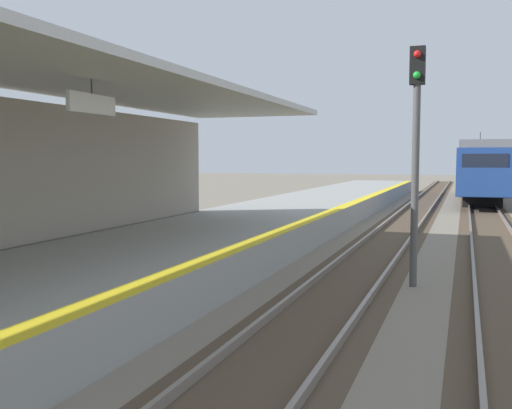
# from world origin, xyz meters

# --- Properties ---
(station_platform) EXTENTS (5.00, 80.00, 0.91)m
(station_platform) POSITION_xyz_m (-2.50, 16.00, 0.45)
(station_platform) COLOR #999993
(station_platform) RESTS_ON ground
(track_pair_nearest_platform) EXTENTS (2.34, 120.00, 0.16)m
(track_pair_nearest_platform) POSITION_xyz_m (1.90, 20.00, 0.05)
(track_pair_nearest_platform) COLOR #4C3D2D
(track_pair_nearest_platform) RESTS_ON ground
(track_pair_middle) EXTENTS (2.34, 120.00, 0.16)m
(track_pair_middle) POSITION_xyz_m (5.30, 20.00, 0.05)
(track_pair_middle) COLOR #4C3D2D
(track_pair_middle) RESTS_ON ground
(approaching_train) EXTENTS (2.93, 19.60, 4.76)m
(approaching_train) POSITION_xyz_m (5.30, 46.05, 2.18)
(approaching_train) COLOR navy
(approaching_train) RESTS_ON ground
(rail_signal_post) EXTENTS (0.32, 0.34, 5.20)m
(rail_signal_post) POSITION_xyz_m (3.30, 16.99, 3.19)
(rail_signal_post) COLOR #4C4C4C
(rail_signal_post) RESTS_ON ground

